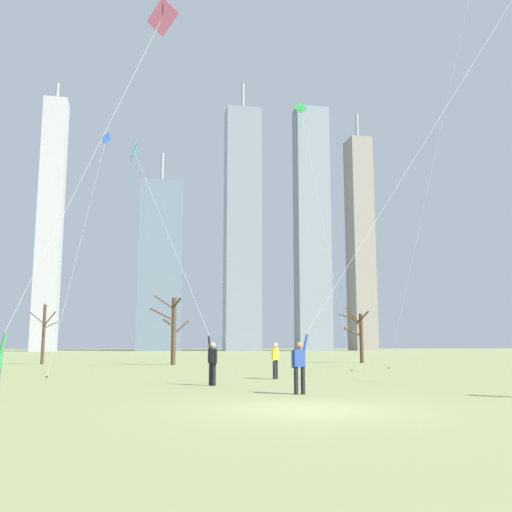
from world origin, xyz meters
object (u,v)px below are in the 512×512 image
(kite_flyer_midfield_center_orange, at_px, (371,243))
(bare_tree_leftmost, at_px, (44,333))
(distant_kite_drifting_left_green, at_px, (306,138))
(distant_kite_low_near_trees_blue, at_px, (100,163))
(bare_tree_left_of_center, at_px, (173,328))
(kite_flyer_foreground_right_pink, at_px, (24,304))
(bare_tree_center, at_px, (360,333))
(kite_flyer_midfield_left_teal, at_px, (186,289))
(distant_kite_drifting_right_white, at_px, (468,4))
(bystander_watching_nearby, at_px, (275,359))

(kite_flyer_midfield_center_orange, relative_size, bare_tree_leftmost, 3.83)
(distant_kite_drifting_left_green, height_order, distant_kite_low_near_trees_blue, distant_kite_drifting_left_green)
(bare_tree_left_of_center, bearing_deg, kite_flyer_foreground_right_pink, -102.07)
(bare_tree_left_of_center, height_order, bare_tree_center, bare_tree_left_of_center)
(kite_flyer_midfield_left_teal, xyz_separation_m, distant_kite_low_near_trees_blue, (-4.56, 9.52, 8.48))
(distant_kite_low_near_trees_blue, distance_m, distant_kite_drifting_right_white, 26.57)
(kite_flyer_midfield_left_teal, distance_m, distant_kite_drifting_left_green, 14.99)
(distant_kite_low_near_trees_blue, bearing_deg, kite_flyer_midfield_left_teal, -64.38)
(kite_flyer_midfield_left_teal, height_order, bystander_watching_nearby, kite_flyer_midfield_left_teal)
(distant_kite_drifting_left_green, xyz_separation_m, bare_tree_left_of_center, (-7.25, 12.16, -11.40))
(distant_kite_drifting_right_white, bearing_deg, bystander_watching_nearby, -157.27)
(distant_kite_drifting_left_green, xyz_separation_m, bare_tree_leftmost, (-17.22, 15.52, -11.75))
(kite_flyer_midfield_center_orange, distance_m, bare_tree_center, 30.92)
(distant_kite_drifting_left_green, bearing_deg, bare_tree_center, 57.81)
(bare_tree_left_of_center, relative_size, bare_tree_leftmost, 1.13)
(distant_kite_drifting_left_green, distance_m, distant_kite_drifting_right_white, 15.05)
(kite_flyer_midfield_left_teal, distance_m, kite_flyer_midfield_center_orange, 9.46)
(kite_flyer_foreground_right_pink, height_order, bystander_watching_nearby, kite_flyer_foreground_right_pink)
(kite_flyer_midfield_center_orange, bearing_deg, bare_tree_left_of_center, 100.02)
(kite_flyer_midfield_center_orange, bearing_deg, distant_kite_low_near_trees_blue, 120.25)
(bare_tree_leftmost, bearing_deg, bare_tree_left_of_center, -18.65)
(kite_flyer_midfield_center_orange, bearing_deg, distant_kite_drifting_right_white, 46.71)
(kite_flyer_midfield_center_orange, xyz_separation_m, distant_kite_drifting_right_white, (13.66, 14.50, 19.34))
(bare_tree_left_of_center, bearing_deg, kite_flyer_midfield_left_teal, -91.79)
(bare_tree_leftmost, bearing_deg, kite_flyer_foreground_right_pink, -82.32)
(kite_flyer_midfield_center_orange, height_order, distant_kite_drifting_left_green, kite_flyer_midfield_center_orange)
(bystander_watching_nearby, bearing_deg, distant_kite_low_near_trees_blue, 134.21)
(bystander_watching_nearby, distance_m, bare_tree_left_of_center, 19.61)
(kite_flyer_foreground_right_pink, xyz_separation_m, bare_tree_leftmost, (-4.13, 30.62, -0.21))
(kite_flyer_midfield_center_orange, xyz_separation_m, distant_kite_low_near_trees_blue, (-10.03, 17.19, 7.59))
(bystander_watching_nearby, relative_size, distant_kite_drifting_left_green, 0.10)
(bare_tree_center, height_order, bare_tree_leftmost, bare_tree_leftmost)
(bystander_watching_nearby, height_order, distant_kite_drifting_left_green, distant_kite_drifting_left_green)
(kite_flyer_midfield_center_orange, distance_m, distant_kite_drifting_left_green, 18.07)
(kite_flyer_foreground_right_pink, xyz_separation_m, distant_kite_drifting_left_green, (13.09, 15.10, 11.54))
(kite_flyer_midfield_left_teal, xyz_separation_m, distant_kite_drifting_right_white, (19.12, 6.82, 20.23))
(bare_tree_left_of_center, height_order, bare_tree_leftmost, bare_tree_left_of_center)
(distant_kite_drifting_right_white, height_order, bare_tree_left_of_center, distant_kite_drifting_right_white)
(kite_flyer_midfield_center_orange, xyz_separation_m, distant_kite_drifting_left_green, (2.41, 15.26, 9.38))
(distant_kite_drifting_right_white, bearing_deg, bare_tree_leftmost, 150.22)
(distant_kite_low_near_trees_blue, distance_m, bare_tree_leftmost, 17.51)
(kite_flyer_midfield_center_orange, distance_m, bare_tree_left_of_center, 27.92)
(distant_kite_low_near_trees_blue, bearing_deg, distant_kite_drifting_right_white, -6.50)
(distant_kite_drifting_left_green, relative_size, bare_tree_left_of_center, 3.12)
(kite_flyer_midfield_left_teal, xyz_separation_m, bare_tree_leftmost, (-9.34, 23.11, -1.49))
(bystander_watching_nearby, height_order, distant_kite_drifting_right_white, distant_kite_drifting_right_white)
(kite_flyer_foreground_right_pink, bearing_deg, distant_kite_drifting_left_green, 49.08)
(bare_tree_leftmost, bearing_deg, bystander_watching_nearby, -59.10)
(distant_kite_drifting_left_green, bearing_deg, kite_flyer_midfield_left_teal, -136.07)
(kite_flyer_foreground_right_pink, relative_size, bare_tree_left_of_center, 2.32)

